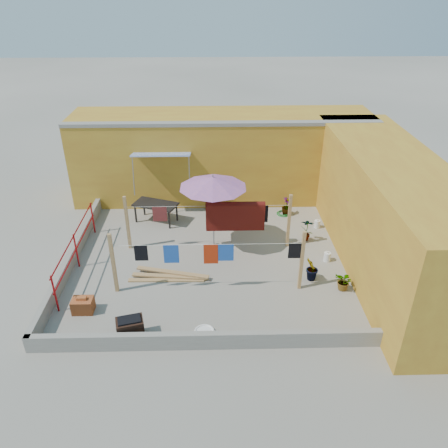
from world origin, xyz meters
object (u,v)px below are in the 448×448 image
Objects in this scene: brazier at (130,328)px; green_hose at (283,213)px; white_basin at (204,332)px; water_jug_a at (327,257)px; water_jug_b at (317,224)px; plant_back_a at (215,201)px; patio_umbrella at (213,183)px; outdoor_table at (156,205)px; brick_stack at (83,305)px.

brazier is 7.63m from green_hose.
white_basin is 1.51× the size of water_jug_a.
brazier is 2.27× the size of water_jug_b.
brazier is 7.55m from water_jug_b.
plant_back_a reaches higher than water_jug_b.
white_basin is 1.02× the size of green_hose.
green_hose is (2.54, 2.11, -2.17)m from patio_umbrella.
patio_umbrella reaches higher than green_hose.
green_hose is 2.54m from plant_back_a.
outdoor_table is at bearing 107.26° from white_basin.
patio_umbrella is 4.89m from brazier.
green_hose is (2.79, 6.07, -0.01)m from white_basin.
white_basin reaches higher than green_hose.
water_jug_b is (3.54, 1.10, -2.06)m from patio_umbrella.
brick_stack reaches higher than white_basin.
plant_back_a is at bearing 135.72° from water_jug_a.
patio_umbrella is at bearing 86.44° from white_basin.
green_hose is at bearing 65.34° from white_basin.
green_hose is (4.54, 0.42, -0.60)m from outdoor_table.
patio_umbrella is at bearing -91.00° from plant_back_a.
water_jug_a is 2.04m from water_jug_b.
water_jug_a is (3.42, -0.93, -2.06)m from patio_umbrella.
white_basin is at bearing -15.90° from brick_stack.
brazier is at bearing -89.82° from outdoor_table.
brick_stack is 0.75× the size of brazier.
plant_back_a is (0.29, 6.32, 0.38)m from white_basin.
water_jug_a is (6.77, 2.14, -0.05)m from brick_stack.
brazier reaches higher than green_hose.
water_jug_a is 0.39× the size of plant_back_a.
green_hose is at bearing 5.25° from outdoor_table.
plant_back_a is (-3.50, 1.26, 0.29)m from water_jug_b.
water_jug_a reaches higher than water_jug_b.
plant_back_a is (3.39, 5.44, 0.22)m from brick_stack.
brick_stack is 1.67m from brazier.
plant_back_a reaches higher than white_basin.
water_jug_b is at bearing 86.48° from water_jug_a.
brazier is at bearing -126.35° from green_hose.
outdoor_table is at bearing 173.97° from water_jug_b.
plant_back_a reaches higher than brazier.
green_hose is (4.52, 6.15, -0.24)m from brazier.
patio_umbrella is at bearing 42.55° from brick_stack.
brick_stack is 1.09× the size of green_hose.
patio_umbrella is 2.96m from plant_back_a.
water_jug_b is 1.42m from green_hose.
water_jug_b reaches higher than green_hose.
patio_umbrella is 4.93× the size of white_basin.
brick_stack is at bearing -138.66° from green_hose.
brick_stack is 7.10m from water_jug_a.
plant_back_a is (-3.38, 3.29, 0.28)m from water_jug_a.
patio_umbrella is 4.97m from brick_stack.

